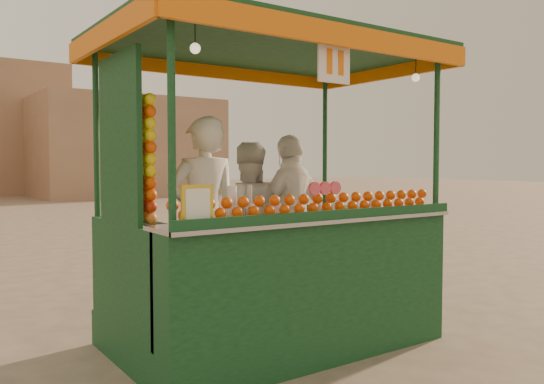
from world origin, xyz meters
TOP-DOWN VIEW (x-y plane):
  - ground at (0.00, 0.00)m, footprint 90.00×90.00m
  - building_right at (7.00, 24.00)m, footprint 9.00×6.00m
  - juice_cart at (-0.36, -0.06)m, footprint 3.07×1.99m
  - vendor_left at (-0.97, 0.10)m, footprint 0.68×0.49m
  - vendor_middle at (-0.30, 0.46)m, footprint 0.93×0.85m
  - vendor_right at (0.20, 0.38)m, footprint 1.03×0.63m

SIDE VIEW (x-z plane):
  - ground at x=0.00m, z-range 0.00..0.00m
  - juice_cart at x=-0.36m, z-range -0.49..2.30m
  - vendor_middle at x=-0.30m, z-range 0.32..1.88m
  - vendor_right at x=0.20m, z-range 0.32..1.97m
  - vendor_left at x=-0.97m, z-range 0.32..2.07m
  - building_right at x=7.00m, z-range 0.00..5.00m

